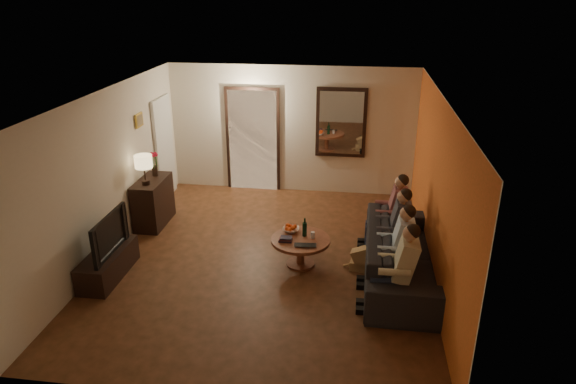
# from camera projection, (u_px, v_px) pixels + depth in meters

# --- Properties ---
(floor) EXTENTS (5.00, 6.00, 0.01)m
(floor) POSITION_uv_depth(u_px,v_px,m) (267.00, 259.00, 8.16)
(floor) COLOR #3E2510
(floor) RESTS_ON ground
(ceiling) EXTENTS (5.00, 6.00, 0.01)m
(ceiling) POSITION_uv_depth(u_px,v_px,m) (264.00, 97.00, 7.18)
(ceiling) COLOR white
(ceiling) RESTS_ON back_wall
(back_wall) EXTENTS (5.00, 0.02, 2.60)m
(back_wall) POSITION_uv_depth(u_px,v_px,m) (291.00, 130.00, 10.42)
(back_wall) COLOR beige
(back_wall) RESTS_ON floor
(front_wall) EXTENTS (5.00, 0.02, 2.60)m
(front_wall) POSITION_uv_depth(u_px,v_px,m) (210.00, 295.00, 4.92)
(front_wall) COLOR beige
(front_wall) RESTS_ON floor
(left_wall) EXTENTS (0.02, 6.00, 2.60)m
(left_wall) POSITION_uv_depth(u_px,v_px,m) (107.00, 175.00, 7.98)
(left_wall) COLOR beige
(left_wall) RESTS_ON floor
(right_wall) EXTENTS (0.02, 6.00, 2.60)m
(right_wall) POSITION_uv_depth(u_px,v_px,m) (437.00, 192.00, 7.35)
(right_wall) COLOR beige
(right_wall) RESTS_ON floor
(orange_accent) EXTENTS (0.01, 6.00, 2.60)m
(orange_accent) POSITION_uv_depth(u_px,v_px,m) (436.00, 192.00, 7.35)
(orange_accent) COLOR #CB6622
(orange_accent) RESTS_ON right_wall
(kitchen_doorway) EXTENTS (1.00, 0.06, 2.10)m
(kitchen_doorway) POSITION_uv_depth(u_px,v_px,m) (253.00, 141.00, 10.60)
(kitchen_doorway) COLOR #FFE0A5
(kitchen_doorway) RESTS_ON floor
(door_trim) EXTENTS (1.12, 0.04, 2.22)m
(door_trim) POSITION_uv_depth(u_px,v_px,m) (253.00, 141.00, 10.59)
(door_trim) COLOR black
(door_trim) RESTS_ON floor
(fridge_glimpse) EXTENTS (0.45, 0.03, 1.70)m
(fridge_glimpse) POSITION_uv_depth(u_px,v_px,m) (265.00, 148.00, 10.63)
(fridge_glimpse) COLOR silver
(fridge_glimpse) RESTS_ON floor
(mirror_frame) EXTENTS (1.00, 0.05, 1.40)m
(mirror_frame) POSITION_uv_depth(u_px,v_px,m) (341.00, 123.00, 10.18)
(mirror_frame) COLOR black
(mirror_frame) RESTS_ON back_wall
(mirror_glass) EXTENTS (0.86, 0.02, 1.26)m
(mirror_glass) POSITION_uv_depth(u_px,v_px,m) (341.00, 123.00, 10.15)
(mirror_glass) COLOR white
(mirror_glass) RESTS_ON back_wall
(white_door) EXTENTS (0.06, 0.85, 2.04)m
(white_door) POSITION_uv_depth(u_px,v_px,m) (164.00, 149.00, 10.19)
(white_door) COLOR white
(white_door) RESTS_ON floor
(framed_art) EXTENTS (0.03, 0.28, 0.24)m
(framed_art) POSITION_uv_depth(u_px,v_px,m) (139.00, 120.00, 8.96)
(framed_art) COLOR #B28C33
(framed_art) RESTS_ON left_wall
(art_canvas) EXTENTS (0.01, 0.22, 0.18)m
(art_canvas) POSITION_uv_depth(u_px,v_px,m) (140.00, 120.00, 8.96)
(art_canvas) COLOR brown
(art_canvas) RESTS_ON left_wall
(dresser) EXTENTS (0.45, 0.95, 0.85)m
(dresser) POSITION_uv_depth(u_px,v_px,m) (153.00, 202.00, 9.22)
(dresser) COLOR black
(dresser) RESTS_ON floor
(table_lamp) EXTENTS (0.30, 0.30, 0.54)m
(table_lamp) POSITION_uv_depth(u_px,v_px,m) (144.00, 170.00, 8.75)
(table_lamp) COLOR beige
(table_lamp) RESTS_ON dresser
(flower_vase) EXTENTS (0.14, 0.14, 0.44)m
(flower_vase) POSITION_uv_depth(u_px,v_px,m) (154.00, 164.00, 9.18)
(flower_vase) COLOR red
(flower_vase) RESTS_ON dresser
(tv_stand) EXTENTS (0.45, 1.21, 0.40)m
(tv_stand) POSITION_uv_depth(u_px,v_px,m) (108.00, 264.00, 7.62)
(tv_stand) COLOR black
(tv_stand) RESTS_ON floor
(tv) EXTENTS (1.04, 0.14, 0.60)m
(tv) POSITION_uv_depth(u_px,v_px,m) (103.00, 234.00, 7.43)
(tv) COLOR black
(tv) RESTS_ON tv_stand
(sofa) EXTENTS (2.64, 1.07, 0.76)m
(sofa) POSITION_uv_depth(u_px,v_px,m) (401.00, 254.00, 7.52)
(sofa) COLOR black
(sofa) RESTS_ON floor
(person_a) EXTENTS (0.60, 0.40, 1.20)m
(person_a) POSITION_uv_depth(u_px,v_px,m) (399.00, 273.00, 6.63)
(person_a) COLOR tan
(person_a) RESTS_ON sofa
(person_b) EXTENTS (0.60, 0.40, 1.20)m
(person_b) POSITION_uv_depth(u_px,v_px,m) (397.00, 251.00, 7.18)
(person_b) COLOR tan
(person_b) RESTS_ON sofa
(person_c) EXTENTS (0.60, 0.40, 1.20)m
(person_c) POSITION_uv_depth(u_px,v_px,m) (394.00, 232.00, 7.73)
(person_c) COLOR tan
(person_c) RESTS_ON sofa
(person_d) EXTENTS (0.60, 0.40, 1.20)m
(person_d) POSITION_uv_depth(u_px,v_px,m) (392.00, 215.00, 8.28)
(person_d) COLOR tan
(person_d) RESTS_ON sofa
(dog) EXTENTS (0.59, 0.33, 0.56)m
(dog) POSITION_uv_depth(u_px,v_px,m) (367.00, 255.00, 7.73)
(dog) COLOR #A4874B
(dog) RESTS_ON floor
(coffee_table) EXTENTS (1.00, 1.00, 0.45)m
(coffee_table) POSITION_uv_depth(u_px,v_px,m) (300.00, 252.00, 7.92)
(coffee_table) COLOR brown
(coffee_table) RESTS_ON floor
(bowl) EXTENTS (0.26, 0.26, 0.06)m
(bowl) POSITION_uv_depth(u_px,v_px,m) (291.00, 230.00, 8.05)
(bowl) COLOR white
(bowl) RESTS_ON coffee_table
(oranges) EXTENTS (0.20, 0.20, 0.08)m
(oranges) POSITION_uv_depth(u_px,v_px,m) (291.00, 226.00, 8.03)
(oranges) COLOR #F24B14
(oranges) RESTS_ON bowl
(wine_bottle) EXTENTS (0.07, 0.07, 0.31)m
(wine_bottle) POSITION_uv_depth(u_px,v_px,m) (305.00, 227.00, 7.87)
(wine_bottle) COLOR black
(wine_bottle) RESTS_ON coffee_table
(wine_glass) EXTENTS (0.06, 0.06, 0.10)m
(wine_glass) POSITION_uv_depth(u_px,v_px,m) (313.00, 235.00, 7.84)
(wine_glass) COLOR silver
(wine_glass) RESTS_ON coffee_table
(book_stack) EXTENTS (0.20, 0.15, 0.07)m
(book_stack) POSITION_uv_depth(u_px,v_px,m) (285.00, 239.00, 7.76)
(book_stack) COLOR black
(book_stack) RESTS_ON coffee_table
(laptop) EXTENTS (0.34, 0.23, 0.03)m
(laptop) POSITION_uv_depth(u_px,v_px,m) (305.00, 247.00, 7.56)
(laptop) COLOR black
(laptop) RESTS_ON coffee_table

